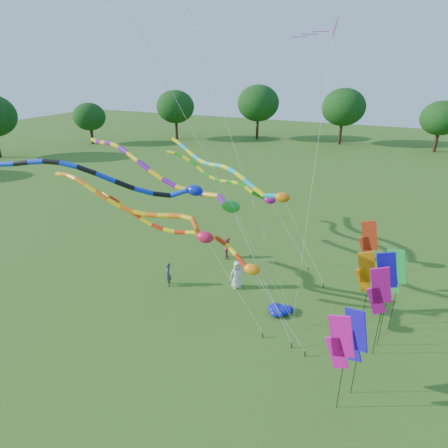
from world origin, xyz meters
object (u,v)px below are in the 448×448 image
at_px(tube_kite_orange, 144,210).
at_px(tube_kite_red, 192,237).
at_px(person_c, 228,248).
at_px(person_b, 168,274).
at_px(blue_nylon_heap, 282,310).
at_px(person_a, 237,275).

bearing_deg(tube_kite_orange, tube_kite_red, 8.17).
relative_size(tube_kite_orange, person_c, 9.35).
relative_size(tube_kite_orange, person_b, 9.21).
bearing_deg(tube_kite_orange, blue_nylon_heap, 17.99).
relative_size(blue_nylon_heap, person_c, 0.93).
bearing_deg(person_c, tube_kite_red, 157.67).
distance_m(tube_kite_red, person_b, 4.53).
xyz_separation_m(person_a, person_c, (-2.12, 3.41, -0.15)).
bearing_deg(person_c, person_a, -176.11).
bearing_deg(person_c, tube_kite_orange, 131.17).
distance_m(tube_kite_red, blue_nylon_heap, 6.51).
bearing_deg(tube_kite_orange, person_c, 76.97).
height_order(blue_nylon_heap, person_c, person_c).
bearing_deg(blue_nylon_heap, person_b, -178.73).
xyz_separation_m(tube_kite_red, blue_nylon_heap, (4.83, 1.38, -4.15)).
distance_m(tube_kite_orange, person_c, 8.08).
relative_size(tube_kite_orange, person_a, 7.81).
height_order(tube_kite_orange, person_c, tube_kite_orange).
bearing_deg(person_b, person_c, 130.63).
relative_size(tube_kite_red, person_b, 8.36).
distance_m(tube_kite_orange, person_b, 4.84).
distance_m(person_b, person_c, 5.29).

